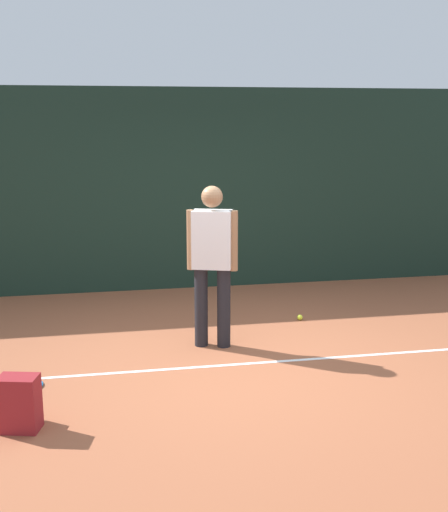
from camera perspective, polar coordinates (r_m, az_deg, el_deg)
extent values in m
plane|color=#9E5638|center=(6.47, 0.67, -9.43)|extent=(12.00, 12.00, 0.00)
cube|color=#192D23|center=(9.03, -3.08, 5.82)|extent=(10.00, 0.10, 2.78)
cube|color=white|center=(6.44, 0.73, -9.54)|extent=(9.00, 0.05, 0.00)
cylinder|color=black|center=(6.80, -0.02, -4.57)|extent=(0.14, 0.14, 0.85)
cylinder|color=black|center=(6.83, -2.02, -4.49)|extent=(0.14, 0.14, 0.85)
cube|color=white|center=(6.64, -1.05, 1.47)|extent=(0.45, 0.33, 0.60)
sphere|color=#9E704C|center=(6.57, -1.06, 5.24)|extent=(0.22, 0.22, 0.22)
cylinder|color=#9E704C|center=(6.62, 0.84, 1.34)|extent=(0.09, 0.09, 0.62)
cylinder|color=#9E704C|center=(6.68, -2.92, 1.43)|extent=(0.09, 0.09, 0.62)
cylinder|color=black|center=(6.44, -18.79, -10.12)|extent=(0.23, 0.24, 0.03)
torus|color=#1E72BF|center=(6.21, -17.12, -10.83)|extent=(0.46, 0.46, 0.02)
cylinder|color=#B2B2B2|center=(6.21, -17.12, -10.83)|extent=(0.39, 0.39, 0.00)
cube|color=maroon|center=(5.35, -17.56, -12.26)|extent=(0.34, 0.27, 0.44)
cube|color=maroon|center=(5.50, -16.99, -12.44)|extent=(0.23, 0.13, 0.20)
sphere|color=#CCE033|center=(7.83, 6.69, -5.39)|extent=(0.07, 0.07, 0.07)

